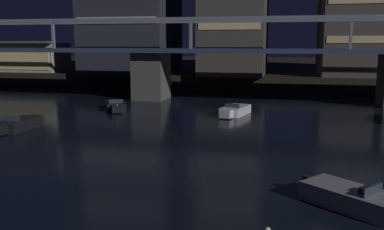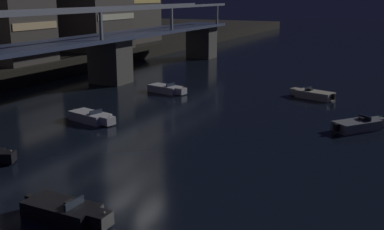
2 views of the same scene
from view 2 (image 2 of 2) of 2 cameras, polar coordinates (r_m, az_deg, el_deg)
name	(u,v)px [view 2 (image 2 of 2)]	position (r m, az deg, el deg)	size (l,w,h in m)	color
river_bridge	(29,64)	(49.71, -19.17, 5.90)	(87.98, 6.40, 9.38)	#4C4944
speedboat_near_center	(167,89)	(53.90, -3.11, 3.17)	(2.60, 5.21, 1.16)	silver
speedboat_mid_left	(313,94)	(52.52, 14.49, 2.43)	(2.89, 5.15, 1.16)	beige
speedboat_mid_center	(359,125)	(41.30, 19.54, -1.16)	(4.62, 4.10, 1.16)	gray
speedboat_mid_right	(65,211)	(24.78, -15.12, -11.19)	(1.87, 5.20, 1.16)	black
speedboat_far_left	(92,117)	(42.41, -12.08, -0.24)	(2.65, 5.21, 1.16)	silver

